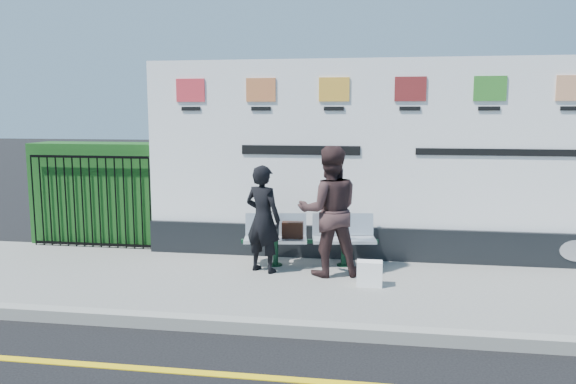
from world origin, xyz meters
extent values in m
cube|color=gray|center=(0.00, 2.50, 0.06)|extent=(14.00, 3.00, 0.12)
cube|color=gray|center=(0.00, 1.00, 0.07)|extent=(14.00, 0.18, 0.14)
cube|color=black|center=(0.50, 3.85, 0.37)|extent=(8.00, 0.30, 0.50)
cube|color=white|center=(0.50, 3.85, 1.87)|extent=(8.00, 0.14, 2.50)
cube|color=#174917|center=(-4.58, 4.30, 0.97)|extent=(2.35, 0.70, 1.70)
imported|color=black|center=(-1.50, 2.90, 0.87)|extent=(0.64, 0.54, 1.50)
imported|color=#372424|center=(-0.58, 2.89, 1.01)|extent=(1.00, 0.86, 1.78)
cube|color=black|center=(-1.14, 3.26, 0.65)|extent=(0.31, 0.14, 0.24)
cube|color=white|center=(-0.02, 2.46, 0.28)|extent=(0.32, 0.19, 0.32)
camera|label=1|loc=(0.03, -4.61, 2.35)|focal=35.00mm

